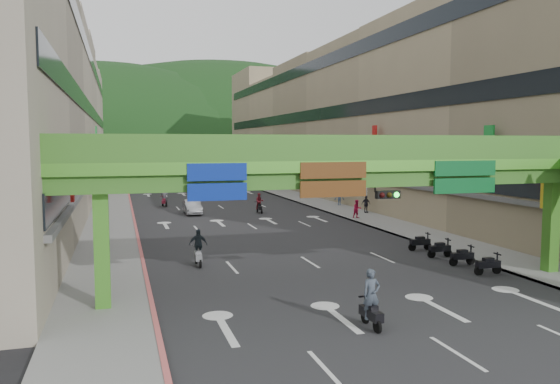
{
  "coord_description": "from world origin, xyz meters",
  "views": [
    {
      "loc": [
        -10.27,
        -16.65,
        6.75
      ],
      "look_at": [
        0.0,
        18.0,
        3.5
      ],
      "focal_mm": 35.0,
      "sensor_mm": 36.0,
      "label": 1
    }
  ],
  "objects_px": {
    "scooter_rider_near": "(371,300)",
    "car_yellow": "(188,187)",
    "scooter_rider_mid": "(259,203)",
    "pedestrian_red": "(357,211)",
    "car_silver": "(192,207)",
    "overpass_near": "(380,178)"
  },
  "relations": [
    {
      "from": "scooter_rider_near",
      "to": "car_yellow",
      "type": "bearing_deg",
      "value": 89.48
    },
    {
      "from": "scooter_rider_mid",
      "to": "pedestrian_red",
      "type": "relative_size",
      "value": 1.19
    },
    {
      "from": "scooter_rider_near",
      "to": "car_silver",
      "type": "distance_m",
      "value": 34.06
    },
    {
      "from": "pedestrian_red",
      "to": "scooter_rider_mid",
      "type": "bearing_deg",
      "value": 130.7
    },
    {
      "from": "overpass_near",
      "to": "pedestrian_red",
      "type": "xyz_separation_m",
      "value": [
        8.87,
        21.74,
        -4.39
      ]
    },
    {
      "from": "overpass_near",
      "to": "scooter_rider_mid",
      "type": "bearing_deg",
      "value": 86.5
    },
    {
      "from": "overpass_near",
      "to": "pedestrian_red",
      "type": "distance_m",
      "value": 23.89
    },
    {
      "from": "scooter_rider_mid",
      "to": "pedestrian_red",
      "type": "bearing_deg",
      "value": -44.11
    },
    {
      "from": "scooter_rider_mid",
      "to": "car_yellow",
      "type": "relative_size",
      "value": 0.54
    },
    {
      "from": "overpass_near",
      "to": "scooter_rider_mid",
      "type": "xyz_separation_m",
      "value": [
        1.75,
        28.64,
        -4.21
      ]
    },
    {
      "from": "overpass_near",
      "to": "scooter_rider_near",
      "type": "height_order",
      "value": "overpass_near"
    },
    {
      "from": "scooter_rider_near",
      "to": "car_yellow",
      "type": "distance_m",
      "value": 58.62
    },
    {
      "from": "overpass_near",
      "to": "car_silver",
      "type": "xyz_separation_m",
      "value": [
        -4.58,
        29.62,
        -4.52
      ]
    },
    {
      "from": "car_yellow",
      "to": "pedestrian_red",
      "type": "xyz_separation_m",
      "value": [
        10.83,
        -32.5,
        0.2
      ]
    },
    {
      "from": "overpass_near",
      "to": "scooter_rider_near",
      "type": "xyz_separation_m",
      "value": [
        -2.5,
        -4.38,
        -4.16
      ]
    },
    {
      "from": "scooter_rider_mid",
      "to": "scooter_rider_near",
      "type": "bearing_deg",
      "value": -97.34
    },
    {
      "from": "scooter_rider_near",
      "to": "car_silver",
      "type": "bearing_deg",
      "value": 93.5
    },
    {
      "from": "car_yellow",
      "to": "pedestrian_red",
      "type": "bearing_deg",
      "value": -81.48
    },
    {
      "from": "pedestrian_red",
      "to": "car_silver",
      "type": "bearing_deg",
      "value": 144.46
    },
    {
      "from": "overpass_near",
      "to": "scooter_rider_near",
      "type": "distance_m",
      "value": 6.54
    },
    {
      "from": "scooter_rider_near",
      "to": "scooter_rider_mid",
      "type": "relative_size",
      "value": 1.13
    },
    {
      "from": "car_silver",
      "to": "pedestrian_red",
      "type": "bearing_deg",
      "value": -30.25
    }
  ]
}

